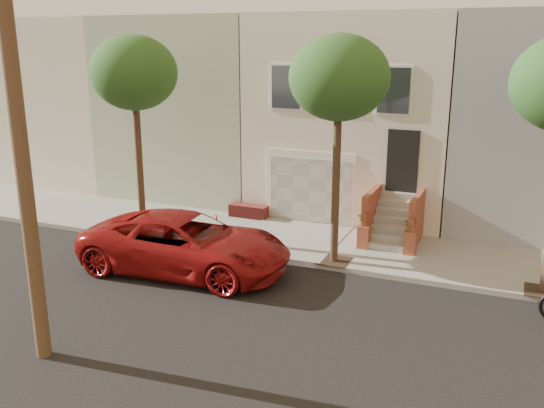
% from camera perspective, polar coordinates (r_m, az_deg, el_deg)
% --- Properties ---
extents(ground, '(90.00, 90.00, 0.00)m').
position_cam_1_polar(ground, '(14.05, -2.79, -10.80)').
color(ground, black).
rests_on(ground, ground).
extents(sidewalk, '(40.00, 3.70, 0.15)m').
position_cam_1_polar(sidewalk, '(18.61, 4.36, -3.83)').
color(sidewalk, gray).
rests_on(sidewalk, ground).
extents(house_row, '(33.10, 11.70, 7.00)m').
position_cam_1_polar(house_row, '(23.32, 9.21, 8.97)').
color(house_row, beige).
rests_on(house_row, sidewalk).
extents(tree_left, '(2.70, 2.57, 6.30)m').
position_cam_1_polar(tree_left, '(18.82, -13.25, 12.17)').
color(tree_left, '#2D2116').
rests_on(tree_left, sidewalk).
extents(tree_mid, '(2.70, 2.57, 6.30)m').
position_cam_1_polar(tree_mid, '(15.91, 6.52, 11.93)').
color(tree_mid, '#2D2116').
rests_on(tree_mid, sidewalk).
extents(pickup_truck, '(6.00, 3.03, 1.63)m').
position_cam_1_polar(pickup_truck, '(16.48, -8.36, -3.82)').
color(pickup_truck, maroon).
rests_on(pickup_truck, ground).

